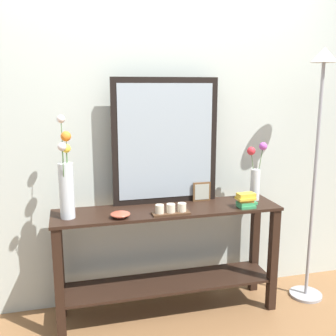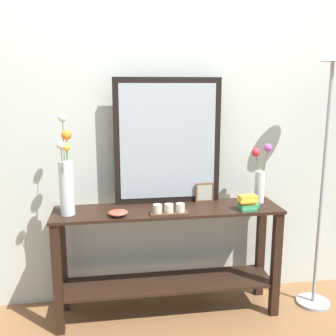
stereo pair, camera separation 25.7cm
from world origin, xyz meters
name	(u,v)px [view 1 (the left image)]	position (x,y,z in m)	size (l,w,h in m)	color
ground_plane	(168,313)	(0.00, 0.00, -0.01)	(7.00, 6.00, 0.02)	brown
wall_back	(158,118)	(0.00, 0.30, 1.35)	(6.40, 0.08, 2.70)	beige
console_table	(168,249)	(0.00, 0.00, 0.47)	(1.53, 0.36, 0.76)	black
mirror_leaning	(165,142)	(0.02, 0.15, 1.20)	(0.74, 0.03, 0.87)	black
tall_vase_left	(66,181)	(-0.65, -0.03, 1.00)	(0.09, 0.20, 0.63)	silver
vase_right	(255,175)	(0.66, 0.05, 0.95)	(0.13, 0.10, 0.42)	silver
candle_tray	(171,210)	(-0.01, -0.11, 0.79)	(0.24, 0.09, 0.07)	#472D1C
picture_frame_small	(202,192)	(0.28, 0.12, 0.83)	(0.13, 0.01, 0.14)	brown
decorative_bowl	(120,214)	(-0.33, -0.11, 0.79)	(0.12, 0.12, 0.04)	#B24C38
book_stack	(246,200)	(0.52, -0.10, 0.81)	(0.14, 0.10, 0.10)	#388E56
floor_lamp	(318,135)	(1.07, -0.05, 1.23)	(0.24, 0.24, 1.83)	#9E9EA3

